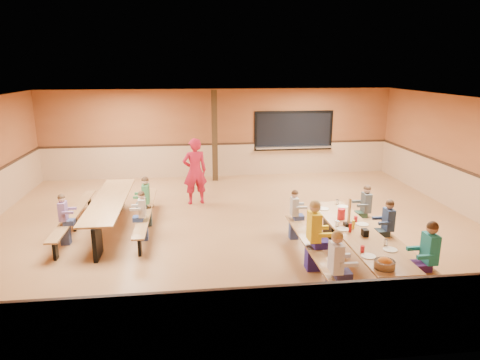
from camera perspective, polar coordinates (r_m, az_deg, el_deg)
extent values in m
plane|color=#966239|center=(10.34, -0.66, -6.25)|extent=(12.00, 12.00, 0.00)
cube|color=brown|center=(14.79, -2.77, 6.25)|extent=(12.00, 0.04, 3.00)
cube|color=brown|center=(5.20, 5.30, -10.67)|extent=(12.00, 0.04, 3.00)
cube|color=brown|center=(12.09, 28.91, 2.40)|extent=(0.04, 10.00, 3.00)
cube|color=white|center=(9.66, -0.72, 10.56)|extent=(12.00, 10.00, 0.04)
cube|color=black|center=(15.16, 7.16, 6.55)|extent=(2.60, 0.06, 1.20)
cube|color=silver|center=(15.16, 7.17, 4.37)|extent=(2.70, 0.28, 0.06)
cube|color=black|center=(14.18, -3.40, 5.86)|extent=(0.18, 0.18, 3.00)
cube|color=#A16F40|center=(8.40, 15.27, -6.68)|extent=(0.75, 3.60, 0.04)
cube|color=black|center=(7.28, 19.67, -13.78)|extent=(0.08, 0.60, 0.70)
cube|color=black|center=(9.89, 11.81, -5.44)|extent=(0.08, 0.60, 0.70)
cube|color=#A16F40|center=(8.25, 9.74, -8.94)|extent=(0.26, 3.60, 0.04)
cube|color=black|center=(8.34, 9.67, -10.35)|extent=(0.06, 0.18, 0.41)
cube|color=#A16F40|center=(8.84, 20.15, -8.00)|extent=(0.26, 3.60, 0.04)
cube|color=black|center=(8.93, 20.02, -9.33)|extent=(0.06, 0.18, 0.41)
cube|color=#A16F40|center=(10.43, -17.02, -2.56)|extent=(0.75, 3.60, 0.04)
cube|color=black|center=(9.12, -18.49, -7.70)|extent=(0.08, 0.60, 0.70)
cube|color=black|center=(11.99, -15.64, -2.03)|extent=(0.08, 0.60, 0.70)
cube|color=#A16F40|center=(10.70, -21.26, -4.12)|extent=(0.26, 3.60, 0.04)
cube|color=black|center=(10.77, -21.15, -5.26)|extent=(0.06, 0.18, 0.41)
cube|color=#A16F40|center=(10.40, -12.41, -3.96)|extent=(0.26, 3.60, 0.04)
cube|color=black|center=(10.47, -12.35, -5.13)|extent=(0.06, 0.18, 0.41)
imported|color=#B01429|center=(11.86, -6.04, 1.16)|extent=(0.76, 0.58, 1.86)
cylinder|color=red|center=(8.90, 13.36, -4.43)|extent=(0.16, 0.16, 0.22)
cube|color=black|center=(8.17, 16.33, -6.75)|extent=(0.10, 0.14, 0.13)
cylinder|color=yellow|center=(8.46, 14.88, -5.74)|extent=(0.06, 0.06, 0.17)
cylinder|color=#B2140F|center=(8.28, 14.49, -6.19)|extent=(0.06, 0.06, 0.17)
cube|color=black|center=(8.60, 14.25, -5.76)|extent=(0.16, 0.16, 0.06)
cube|color=#A16F40|center=(8.50, 14.37, -3.99)|extent=(0.02, 0.09, 0.50)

